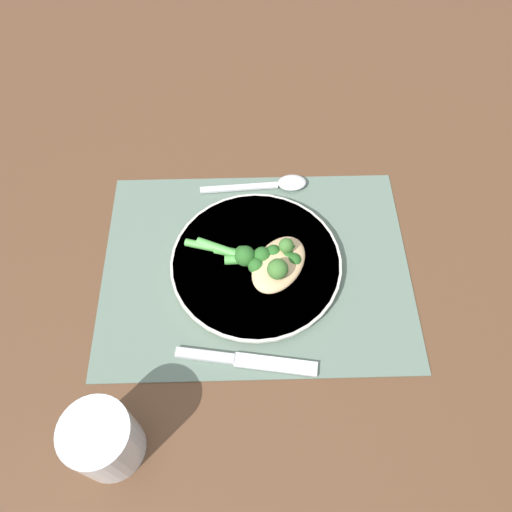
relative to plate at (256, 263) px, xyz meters
name	(u,v)px	position (x,y,z in m)	size (l,w,h in m)	color
ground_plane	(256,267)	(0.00, 0.00, -0.01)	(3.00, 3.00, 0.00)	brown
placemat	(256,267)	(0.00, 0.00, -0.01)	(0.47, 0.35, 0.00)	slate
plate	(256,263)	(0.00, 0.00, 0.00)	(0.26, 0.26, 0.01)	silver
chicken_fillet	(279,264)	(-0.03, 0.01, 0.02)	(0.11, 0.13, 0.02)	tan
pesto_dollop_primary	(278,269)	(-0.03, 0.03, 0.04)	(0.03, 0.03, 0.03)	#3D702D
pesto_dollop_secondary	(286,246)	(-0.04, -0.01, 0.04)	(0.02, 0.02, 0.02)	#3D702D
broccoli_stalk_front	(279,257)	(-0.03, 0.00, 0.02)	(0.12, 0.04, 0.03)	#51A847
broccoli_stalk_rear	(266,258)	(-0.02, 0.00, 0.02)	(0.10, 0.05, 0.03)	#51A847
broccoli_stalk_left	(250,257)	(0.01, 0.00, 0.02)	(0.11, 0.07, 0.03)	#51A847
broccoli_stalk_right	(237,254)	(0.03, -0.01, 0.02)	(0.11, 0.06, 0.03)	#51A847
knife	(244,360)	(0.02, 0.15, -0.01)	(0.20, 0.05, 0.01)	silver
spoon	(279,184)	(-0.04, -0.16, 0.00)	(0.18, 0.04, 0.01)	silver
water_glass	(104,440)	(0.19, 0.26, 0.04)	(0.08, 0.08, 0.10)	silver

